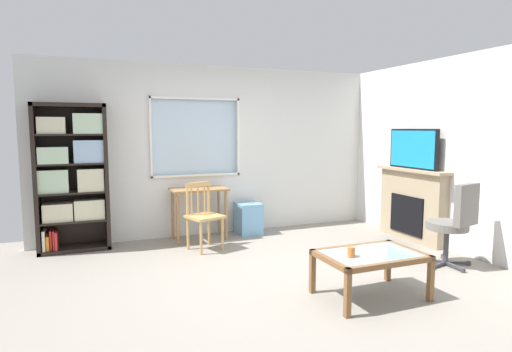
{
  "coord_description": "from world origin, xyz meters",
  "views": [
    {
      "loc": [
        -1.88,
        -4.13,
        1.62
      ],
      "look_at": [
        -0.0,
        0.45,
        1.07
      ],
      "focal_mm": 29.99,
      "sensor_mm": 36.0,
      "label": 1
    }
  ],
  "objects_px": {
    "fireplace": "(412,204)",
    "office_chair": "(454,221)",
    "tv": "(413,149)",
    "bookshelf": "(73,173)",
    "sippy_cup": "(351,252)",
    "coffee_table": "(371,259)",
    "wooden_chair": "(203,215)",
    "plastic_drawer_unit": "(248,218)",
    "desk_under_window": "(199,198)"
  },
  "relations": [
    {
      "from": "wooden_chair",
      "to": "tv",
      "type": "relative_size",
      "value": 0.99
    },
    {
      "from": "coffee_table",
      "to": "tv",
      "type": "bearing_deg",
      "value": 39.42
    },
    {
      "from": "tv",
      "to": "coffee_table",
      "type": "distance_m",
      "value": 2.61
    },
    {
      "from": "tv",
      "to": "coffee_table",
      "type": "bearing_deg",
      "value": -140.58
    },
    {
      "from": "desk_under_window",
      "to": "wooden_chair",
      "type": "relative_size",
      "value": 0.9
    },
    {
      "from": "wooden_chair",
      "to": "fireplace",
      "type": "distance_m",
      "value": 3.02
    },
    {
      "from": "tv",
      "to": "sippy_cup",
      "type": "height_order",
      "value": "tv"
    },
    {
      "from": "desk_under_window",
      "to": "tv",
      "type": "height_order",
      "value": "tv"
    },
    {
      "from": "bookshelf",
      "to": "coffee_table",
      "type": "xyz_separation_m",
      "value": [
        2.65,
        -2.83,
        -0.66
      ]
    },
    {
      "from": "desk_under_window",
      "to": "plastic_drawer_unit",
      "type": "bearing_deg",
      "value": 3.63
    },
    {
      "from": "plastic_drawer_unit",
      "to": "coffee_table",
      "type": "height_order",
      "value": "plastic_drawer_unit"
    },
    {
      "from": "office_chair",
      "to": "wooden_chair",
      "type": "bearing_deg",
      "value": 143.8
    },
    {
      "from": "wooden_chair",
      "to": "bookshelf",
      "type": "bearing_deg",
      "value": 158.72
    },
    {
      "from": "plastic_drawer_unit",
      "to": "sippy_cup",
      "type": "height_order",
      "value": "sippy_cup"
    },
    {
      "from": "wooden_chair",
      "to": "sippy_cup",
      "type": "relative_size",
      "value": 10.0
    },
    {
      "from": "plastic_drawer_unit",
      "to": "desk_under_window",
      "type": "bearing_deg",
      "value": -176.37
    },
    {
      "from": "office_chair",
      "to": "sippy_cup",
      "type": "relative_size",
      "value": 11.11
    },
    {
      "from": "desk_under_window",
      "to": "office_chair",
      "type": "xyz_separation_m",
      "value": [
        2.43,
        -2.35,
        -0.06
      ]
    },
    {
      "from": "desk_under_window",
      "to": "wooden_chair",
      "type": "xyz_separation_m",
      "value": [
        -0.08,
        -0.52,
        -0.15
      ]
    },
    {
      "from": "office_chair",
      "to": "coffee_table",
      "type": "bearing_deg",
      "value": -165.69
    },
    {
      "from": "coffee_table",
      "to": "sippy_cup",
      "type": "bearing_deg",
      "value": -172.42
    },
    {
      "from": "desk_under_window",
      "to": "sippy_cup",
      "type": "relative_size",
      "value": 8.96
    },
    {
      "from": "wooden_chair",
      "to": "plastic_drawer_unit",
      "type": "relative_size",
      "value": 1.87
    },
    {
      "from": "desk_under_window",
      "to": "fireplace",
      "type": "distance_m",
      "value": 3.1
    },
    {
      "from": "fireplace",
      "to": "wooden_chair",
      "type": "bearing_deg",
      "value": 167.27
    },
    {
      "from": "desk_under_window",
      "to": "tv",
      "type": "distance_m",
      "value": 3.16
    },
    {
      "from": "bookshelf",
      "to": "tv",
      "type": "distance_m",
      "value": 4.71
    },
    {
      "from": "coffee_table",
      "to": "plastic_drawer_unit",
      "type": "bearing_deg",
      "value": 93.78
    },
    {
      "from": "plastic_drawer_unit",
      "to": "office_chair",
      "type": "xyz_separation_m",
      "value": [
        1.64,
        -2.4,
        0.31
      ]
    },
    {
      "from": "fireplace",
      "to": "desk_under_window",
      "type": "bearing_deg",
      "value": 157.61
    },
    {
      "from": "fireplace",
      "to": "office_chair",
      "type": "distance_m",
      "value": 1.25
    },
    {
      "from": "tv",
      "to": "office_chair",
      "type": "xyz_separation_m",
      "value": [
        -0.42,
        -1.17,
        -0.78
      ]
    },
    {
      "from": "plastic_drawer_unit",
      "to": "office_chair",
      "type": "bearing_deg",
      "value": -55.62
    },
    {
      "from": "office_chair",
      "to": "tv",
      "type": "bearing_deg",
      "value": 70.4
    },
    {
      "from": "fireplace",
      "to": "tv",
      "type": "distance_m",
      "value": 0.8
    },
    {
      "from": "desk_under_window",
      "to": "fireplace",
      "type": "relative_size",
      "value": 0.63
    },
    {
      "from": "desk_under_window",
      "to": "coffee_table",
      "type": "relative_size",
      "value": 0.83
    },
    {
      "from": "plastic_drawer_unit",
      "to": "fireplace",
      "type": "distance_m",
      "value": 2.43
    },
    {
      "from": "desk_under_window",
      "to": "fireplace",
      "type": "height_order",
      "value": "fireplace"
    },
    {
      "from": "desk_under_window",
      "to": "office_chair",
      "type": "height_order",
      "value": "office_chair"
    },
    {
      "from": "plastic_drawer_unit",
      "to": "sippy_cup",
      "type": "bearing_deg",
      "value": -91.29
    },
    {
      "from": "plastic_drawer_unit",
      "to": "office_chair",
      "type": "distance_m",
      "value": 2.93
    },
    {
      "from": "tv",
      "to": "sippy_cup",
      "type": "xyz_separation_m",
      "value": [
        -2.12,
        -1.58,
        -0.85
      ]
    },
    {
      "from": "desk_under_window",
      "to": "tv",
      "type": "relative_size",
      "value": 0.88
    },
    {
      "from": "tv",
      "to": "fireplace",
      "type": "bearing_deg",
      "value": 0.0
    },
    {
      "from": "office_chair",
      "to": "plastic_drawer_unit",
      "type": "bearing_deg",
      "value": 124.38
    },
    {
      "from": "bookshelf",
      "to": "plastic_drawer_unit",
      "type": "bearing_deg",
      "value": -1.32
    },
    {
      "from": "tv",
      "to": "office_chair",
      "type": "relative_size",
      "value": 0.91
    },
    {
      "from": "wooden_chair",
      "to": "fireplace",
      "type": "relative_size",
      "value": 0.71
    },
    {
      "from": "bookshelf",
      "to": "sippy_cup",
      "type": "bearing_deg",
      "value": -50.03
    }
  ]
}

